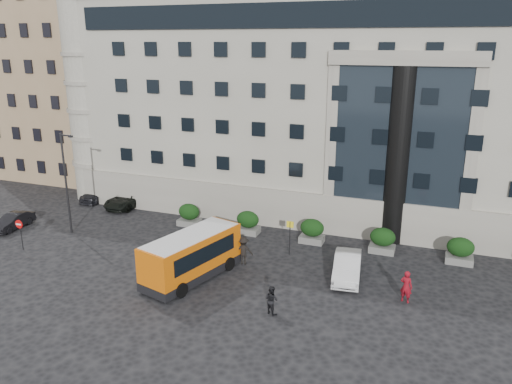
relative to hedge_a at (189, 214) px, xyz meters
The scene contains 22 objects.
ground 8.81m from the hedge_a, 62.85° to the right, with size 120.00×120.00×0.00m, color black.
civic_building 19.15m from the hedge_a, 54.85° to the left, with size 44.00×24.00×18.00m, color gray.
entrance_column 17.13m from the hedge_a, ahead, with size 1.80×1.80×13.00m, color black.
apartment_near 25.12m from the hedge_a, 148.62° to the left, with size 14.00×14.00×20.00m, color #8B7151.
apartment_far 39.27m from the hedge_a, 127.29° to the left, with size 13.00×13.00×22.00m, color #86704E.
hedge_a is the anchor object (origin of this frame).
hedge_b 5.20m from the hedge_a, ahead, with size 1.80×1.26×1.84m.
hedge_c 10.40m from the hedge_a, ahead, with size 1.80×1.26×1.84m.
hedge_d 15.60m from the hedge_a, ahead, with size 1.80×1.26×1.84m.
hedge_e 20.80m from the hedge_a, ahead, with size 1.80×1.26×1.84m.
street_lamp 9.89m from the hedge_a, 148.84° to the right, with size 1.16×0.18×8.00m.
bus_stop_sign 9.94m from the hedge_a, 16.42° to the right, with size 0.50×0.08×2.52m.
no_entry_sign 12.64m from the hedge_a, 135.52° to the right, with size 0.64×0.16×2.32m.
minibus 9.72m from the hedge_a, 60.93° to the right, with size 4.26×7.49×2.96m.
red_truck 16.85m from the hedge_a, 141.21° to the left, with size 2.69×4.93×2.54m.
parked_car_b 14.22m from the hedge_a, 156.16° to the right, with size 1.32×3.79×1.25m, color black.
parked_car_c 11.98m from the hedge_a, 164.73° to the left, with size 1.85×4.56×1.32m, color black.
parked_car_d 7.88m from the hedge_a, 162.20° to the left, with size 2.39×5.19×1.44m, color black.
white_taxi 14.86m from the hedge_a, 19.53° to the right, with size 1.66×4.75×1.57m, color silver.
pedestrian_a 19.05m from the hedge_a, 21.04° to the right, with size 0.71×0.47×1.96m, color maroon.
pedestrian_b 15.34m from the hedge_a, 44.81° to the right, with size 0.81×0.63×1.66m, color black.
pedestrian_c 8.81m from the hedge_a, 37.43° to the right, with size 1.26×0.73×1.96m, color black.
Camera 1 is at (14.81, -26.49, 14.62)m, focal length 35.00 mm.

